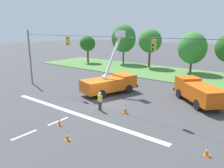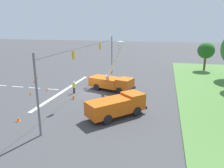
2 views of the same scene
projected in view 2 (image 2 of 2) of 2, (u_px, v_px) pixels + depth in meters
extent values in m
plane|color=#424244|center=(90.00, 92.00, 31.25)|extent=(200.00, 200.00, 0.00)
cube|color=silver|center=(65.00, 90.00, 32.17)|extent=(17.60, 0.50, 0.01)
cube|color=silver|center=(52.00, 89.00, 32.62)|extent=(0.20, 2.00, 0.01)
cube|color=silver|center=(35.00, 88.00, 33.31)|extent=(0.20, 2.00, 0.01)
cube|color=silver|center=(17.00, 87.00, 34.00)|extent=(0.20, 2.00, 0.01)
cube|color=silver|center=(1.00, 85.00, 34.69)|extent=(0.20, 2.00, 0.01)
cylinder|color=slate|center=(112.00, 55.00, 42.49)|extent=(0.20, 0.20, 7.20)
cylinder|color=slate|center=(37.00, 96.00, 18.13)|extent=(0.20, 0.20, 7.20)
cylinder|color=black|center=(89.00, 46.00, 29.52)|extent=(26.00, 0.03, 0.03)
cylinder|color=black|center=(100.00, 43.00, 34.43)|extent=(0.02, 0.02, 0.10)
cube|color=gold|center=(100.00, 46.00, 34.57)|extent=(0.32, 0.28, 0.96)
cylinder|color=black|center=(99.00, 44.00, 34.52)|extent=(0.16, 0.05, 0.16)
cylinder|color=yellow|center=(99.00, 46.00, 34.60)|extent=(0.16, 0.05, 0.16)
cylinder|color=black|center=(99.00, 48.00, 34.69)|extent=(0.16, 0.05, 0.16)
cylinder|color=black|center=(73.00, 50.00, 24.63)|extent=(0.02, 0.02, 0.10)
cube|color=gold|center=(74.00, 55.00, 24.77)|extent=(0.32, 0.28, 0.96)
cylinder|color=yellow|center=(72.00, 52.00, 24.72)|extent=(0.16, 0.05, 0.16)
cylinder|color=black|center=(72.00, 55.00, 24.80)|extent=(0.16, 0.05, 0.16)
cylinder|color=black|center=(72.00, 58.00, 24.89)|extent=(0.16, 0.05, 0.16)
cylinder|color=brown|center=(205.00, 64.00, 45.39)|extent=(0.42, 0.42, 2.84)
ellipsoid|color=#235B1E|center=(206.00, 50.00, 44.65)|extent=(3.29, 3.38, 3.28)
cube|color=orange|center=(106.00, 82.00, 32.32)|extent=(3.70, 5.03, 1.33)
cube|color=orange|center=(125.00, 84.00, 30.70)|extent=(2.84, 2.55, 1.53)
cube|color=#1E2838|center=(129.00, 83.00, 30.29)|extent=(2.04, 0.72, 0.69)
cube|color=black|center=(131.00, 89.00, 30.34)|extent=(2.41, 0.89, 0.30)
cylinder|color=black|center=(127.00, 87.00, 31.97)|extent=(0.56, 1.04, 1.00)
cylinder|color=black|center=(119.00, 91.00, 30.08)|extent=(0.56, 1.04, 1.00)
cylinder|color=black|center=(105.00, 84.00, 33.84)|extent=(0.56, 1.04, 1.00)
cylinder|color=black|center=(97.00, 87.00, 31.95)|extent=(0.56, 1.04, 1.00)
cylinder|color=silver|center=(107.00, 76.00, 31.94)|extent=(0.60, 0.60, 0.36)
cube|color=white|center=(114.00, 63.00, 30.83)|extent=(0.94, 2.36, 4.76)
cube|color=white|center=(121.00, 44.00, 29.61)|extent=(1.10, 1.03, 0.80)
cube|color=#D6560F|center=(108.00, 107.00, 22.08)|extent=(4.76, 4.64, 1.49)
cube|color=#D6560F|center=(133.00, 100.00, 23.72)|extent=(2.85, 2.87, 1.74)
cube|color=#1E2838|center=(138.00, 97.00, 23.99)|extent=(1.37, 1.47, 0.78)
cube|color=black|center=(140.00, 105.00, 24.45)|extent=(1.65, 1.76, 0.30)
cylinder|color=black|center=(125.00, 106.00, 24.64)|extent=(0.92, 0.88, 1.00)
cylinder|color=black|center=(137.00, 111.00, 22.98)|extent=(0.92, 0.88, 1.00)
cylinder|color=black|center=(97.00, 113.00, 22.69)|extent=(0.92, 0.88, 1.00)
cylinder|color=black|center=(107.00, 120.00, 21.02)|extent=(0.92, 0.88, 1.00)
cylinder|color=#383842|center=(75.00, 90.00, 30.68)|extent=(0.18, 0.18, 0.85)
cylinder|color=#383842|center=(74.00, 91.00, 30.51)|extent=(0.18, 0.18, 0.85)
cube|color=yellow|center=(74.00, 85.00, 30.41)|extent=(0.45, 0.33, 0.60)
cube|color=silver|center=(74.00, 85.00, 30.41)|extent=(0.43, 0.18, 0.62)
cylinder|color=yellow|center=(75.00, 85.00, 30.63)|extent=(0.11, 0.11, 0.55)
cylinder|color=yellow|center=(73.00, 86.00, 30.17)|extent=(0.11, 0.11, 0.55)
sphere|color=tan|center=(74.00, 82.00, 30.29)|extent=(0.22, 0.22, 0.22)
sphere|color=white|center=(74.00, 82.00, 30.28)|extent=(0.26, 0.26, 0.26)
cube|color=orange|center=(47.00, 90.00, 32.06)|extent=(0.36, 0.36, 0.03)
cone|color=orange|center=(47.00, 88.00, 31.98)|extent=(0.24, 0.24, 0.60)
cylinder|color=white|center=(47.00, 88.00, 31.97)|extent=(0.15, 0.15, 0.11)
cube|color=orange|center=(35.00, 82.00, 36.58)|extent=(0.36, 0.36, 0.03)
cone|color=orange|center=(35.00, 80.00, 36.48)|extent=(0.31, 0.31, 0.77)
cylinder|color=white|center=(35.00, 80.00, 36.47)|extent=(0.19, 0.19, 0.14)
cube|color=orange|center=(18.00, 121.00, 21.84)|extent=(0.36, 0.36, 0.03)
cone|color=orange|center=(18.00, 118.00, 21.75)|extent=(0.24, 0.24, 0.60)
cylinder|color=white|center=(18.00, 118.00, 21.75)|extent=(0.15, 0.15, 0.11)
cube|color=orange|center=(37.00, 79.00, 39.08)|extent=(0.36, 0.36, 0.03)
cone|color=orange|center=(37.00, 77.00, 38.99)|extent=(0.27, 0.27, 0.67)
cylinder|color=white|center=(37.00, 76.00, 38.98)|extent=(0.17, 0.17, 0.12)
cube|color=orange|center=(31.00, 94.00, 30.17)|extent=(0.36, 0.36, 0.03)
cone|color=orange|center=(31.00, 92.00, 30.08)|extent=(0.24, 0.24, 0.60)
cylinder|color=white|center=(31.00, 92.00, 30.08)|extent=(0.15, 0.15, 0.11)
cube|color=orange|center=(74.00, 99.00, 28.41)|extent=(0.36, 0.36, 0.03)
cone|color=orange|center=(74.00, 96.00, 28.30)|extent=(0.31, 0.31, 0.78)
cylinder|color=white|center=(74.00, 95.00, 28.29)|extent=(0.19, 0.19, 0.14)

